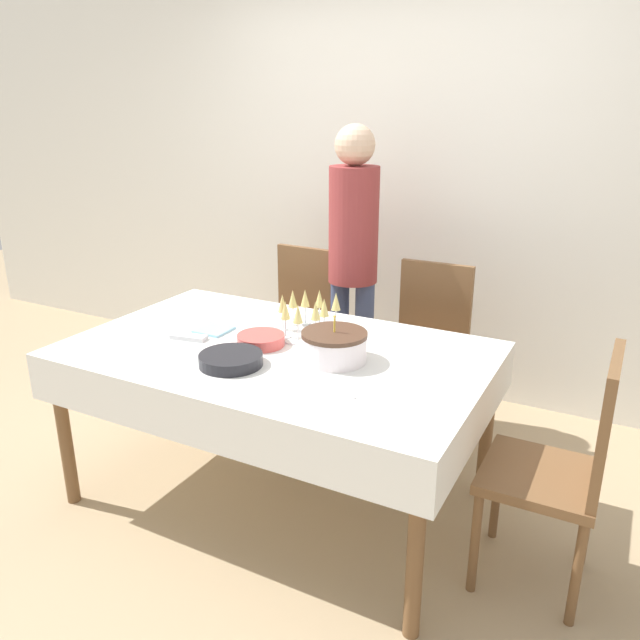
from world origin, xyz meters
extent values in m
plane|color=tan|center=(0.00, 0.00, 0.00)|extent=(12.00, 12.00, 0.00)
cube|color=silver|center=(0.00, 1.55, 1.35)|extent=(8.00, 0.05, 2.70)
cube|color=white|center=(0.00, 0.00, 0.75)|extent=(1.81, 1.11, 0.03)
cube|color=white|center=(0.00, 0.00, 0.66)|extent=(1.84, 1.14, 0.21)
cylinder|color=brown|center=(-0.84, -0.49, 0.37)|extent=(0.06, 0.06, 0.73)
cylinder|color=brown|center=(0.84, -0.49, 0.37)|extent=(0.06, 0.06, 0.73)
cylinder|color=brown|center=(-0.84, 0.49, 0.37)|extent=(0.06, 0.06, 0.73)
cylinder|color=brown|center=(0.84, 0.49, 0.37)|extent=(0.06, 0.06, 0.73)
cube|color=brown|center=(-0.41, 0.80, 0.46)|extent=(0.44, 0.44, 0.04)
cube|color=brown|center=(-0.40, 0.99, 0.73)|extent=(0.40, 0.05, 0.50)
cylinder|color=brown|center=(-0.23, 0.62, 0.22)|extent=(0.04, 0.04, 0.44)
cylinder|color=brown|center=(-0.59, 0.63, 0.22)|extent=(0.04, 0.04, 0.44)
cylinder|color=brown|center=(-0.22, 0.97, 0.22)|extent=(0.04, 0.04, 0.44)
cylinder|color=brown|center=(-0.58, 0.99, 0.22)|extent=(0.04, 0.04, 0.44)
cube|color=brown|center=(0.41, 0.80, 0.46)|extent=(0.43, 0.43, 0.04)
cube|color=brown|center=(0.40, 0.99, 0.73)|extent=(0.40, 0.04, 0.50)
cylinder|color=brown|center=(0.59, 0.63, 0.22)|extent=(0.04, 0.04, 0.44)
cylinder|color=brown|center=(0.23, 0.62, 0.22)|extent=(0.04, 0.04, 0.44)
cylinder|color=brown|center=(0.58, 0.99, 0.22)|extent=(0.04, 0.04, 0.44)
cylinder|color=brown|center=(0.22, 0.98, 0.22)|extent=(0.04, 0.04, 0.44)
cube|color=brown|center=(1.15, 0.00, 0.46)|extent=(0.42, 0.42, 0.04)
cube|color=brown|center=(1.35, 0.00, 0.73)|extent=(0.04, 0.40, 0.50)
cylinder|color=brown|center=(0.97, -0.18, 0.22)|extent=(0.04, 0.04, 0.44)
cylinder|color=brown|center=(0.97, 0.18, 0.22)|extent=(0.04, 0.04, 0.44)
cylinder|color=brown|center=(1.33, -0.18, 0.22)|extent=(0.04, 0.04, 0.44)
cylinder|color=brown|center=(1.33, 0.18, 0.22)|extent=(0.04, 0.04, 0.44)
cylinder|color=white|center=(0.29, -0.01, 0.82)|extent=(0.27, 0.27, 0.11)
cylinder|color=#4C3323|center=(0.29, -0.01, 0.88)|extent=(0.28, 0.28, 0.02)
cylinder|color=yellow|center=(0.29, -0.01, 0.92)|extent=(0.01, 0.01, 0.06)
sphere|color=#F9CC4C|center=(0.29, -0.01, 0.96)|extent=(0.01, 0.01, 0.01)
cylinder|color=silver|center=(0.02, 0.24, 0.77)|extent=(0.36, 0.36, 0.01)
cylinder|color=silver|center=(0.11, 0.24, 0.77)|extent=(0.05, 0.05, 0.00)
cylinder|color=silver|center=(0.11, 0.24, 0.82)|extent=(0.01, 0.01, 0.08)
cone|color=#E0CC72|center=(0.11, 0.24, 0.90)|extent=(0.04, 0.04, 0.08)
cylinder|color=silver|center=(0.12, 0.35, 0.77)|extent=(0.05, 0.05, 0.00)
cylinder|color=silver|center=(0.12, 0.35, 0.82)|extent=(0.01, 0.01, 0.08)
cone|color=#E0CC72|center=(0.12, 0.35, 0.90)|extent=(0.04, 0.04, 0.08)
cylinder|color=silver|center=(0.03, 0.35, 0.77)|extent=(0.05, 0.05, 0.00)
cylinder|color=silver|center=(0.03, 0.35, 0.82)|extent=(0.01, 0.01, 0.08)
cone|color=#E0CC72|center=(0.03, 0.35, 0.90)|extent=(0.04, 0.04, 0.08)
cylinder|color=silver|center=(-0.04, 0.33, 0.77)|extent=(0.05, 0.05, 0.00)
cylinder|color=silver|center=(-0.04, 0.33, 0.82)|extent=(0.01, 0.01, 0.08)
cone|color=#E0CC72|center=(-0.04, 0.33, 0.90)|extent=(0.04, 0.04, 0.08)
cylinder|color=silver|center=(-0.08, 0.29, 0.77)|extent=(0.05, 0.05, 0.00)
cylinder|color=silver|center=(-0.08, 0.29, 0.82)|extent=(0.01, 0.01, 0.08)
cone|color=#E0CC72|center=(-0.08, 0.29, 0.90)|extent=(0.04, 0.04, 0.08)
cylinder|color=silver|center=(-0.09, 0.20, 0.77)|extent=(0.05, 0.05, 0.00)
cylinder|color=silver|center=(-0.09, 0.20, 0.82)|extent=(0.01, 0.01, 0.08)
cone|color=#E0CC72|center=(-0.09, 0.20, 0.90)|extent=(0.04, 0.04, 0.08)
cylinder|color=silver|center=(-0.03, 0.12, 0.77)|extent=(0.05, 0.05, 0.00)
cylinder|color=silver|center=(-0.03, 0.12, 0.82)|extent=(0.01, 0.01, 0.08)
cone|color=#E0CC72|center=(-0.03, 0.12, 0.90)|extent=(0.04, 0.04, 0.08)
cylinder|color=silver|center=(0.05, 0.10, 0.77)|extent=(0.05, 0.05, 0.00)
cylinder|color=silver|center=(0.05, 0.10, 0.82)|extent=(0.01, 0.01, 0.08)
cone|color=#E0CC72|center=(0.05, 0.10, 0.90)|extent=(0.04, 0.04, 0.08)
cylinder|color=silver|center=(0.10, 0.18, 0.77)|extent=(0.05, 0.05, 0.00)
cylinder|color=silver|center=(0.10, 0.18, 0.82)|extent=(0.01, 0.01, 0.08)
cone|color=#E0CC72|center=(0.10, 0.18, 0.90)|extent=(0.04, 0.04, 0.08)
cylinder|color=black|center=(-0.07, -0.25, 0.77)|extent=(0.26, 0.26, 0.01)
cylinder|color=black|center=(-0.07, -0.25, 0.77)|extent=(0.26, 0.26, 0.01)
cylinder|color=black|center=(-0.07, -0.25, 0.78)|extent=(0.26, 0.26, 0.01)
cylinder|color=black|center=(-0.07, -0.25, 0.79)|extent=(0.26, 0.26, 0.01)
cylinder|color=black|center=(-0.07, -0.25, 0.79)|extent=(0.26, 0.26, 0.01)
cylinder|color=black|center=(-0.07, -0.25, 0.80)|extent=(0.26, 0.26, 0.01)
cylinder|color=black|center=(-0.07, -0.25, 0.81)|extent=(0.26, 0.26, 0.01)
cylinder|color=#CC4C47|center=(-0.08, 0.00, 0.77)|extent=(0.21, 0.21, 0.01)
cylinder|color=#CC4C47|center=(-0.08, 0.00, 0.77)|extent=(0.21, 0.21, 0.01)
cylinder|color=#CC4C47|center=(-0.08, 0.00, 0.78)|extent=(0.21, 0.21, 0.01)
cylinder|color=#CC4C47|center=(-0.08, 0.00, 0.79)|extent=(0.21, 0.21, 0.01)
cylinder|color=#CC4C47|center=(-0.08, 0.00, 0.79)|extent=(0.21, 0.21, 0.01)
cylinder|color=#CC4C47|center=(-0.08, 0.00, 0.80)|extent=(0.21, 0.21, 0.01)
cylinder|color=#CC4C47|center=(-0.08, 0.00, 0.81)|extent=(0.21, 0.21, 0.01)
cube|color=silver|center=(0.38, -0.24, 0.76)|extent=(0.28, 0.13, 0.00)
cube|color=silver|center=(-0.41, -0.09, 0.77)|extent=(0.18, 0.09, 0.02)
cube|color=#8CC6E0|center=(-0.38, 0.05, 0.77)|extent=(0.15, 0.15, 0.01)
cylinder|color=#3F4C72|center=(-0.17, 0.98, 0.41)|extent=(0.11, 0.11, 0.82)
cylinder|color=#3F4C72|center=(-0.01, 0.98, 0.41)|extent=(0.11, 0.11, 0.82)
cylinder|color=maroon|center=(-0.09, 0.98, 1.14)|extent=(0.28, 0.28, 0.65)
sphere|color=#D8B293|center=(-0.09, 0.98, 1.58)|extent=(0.22, 0.22, 0.22)
camera|label=1|loc=(1.37, -2.17, 1.78)|focal=35.00mm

